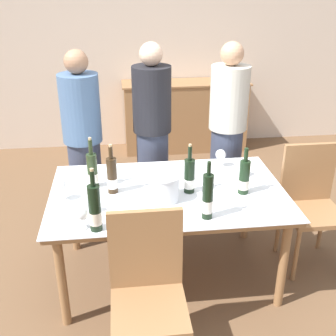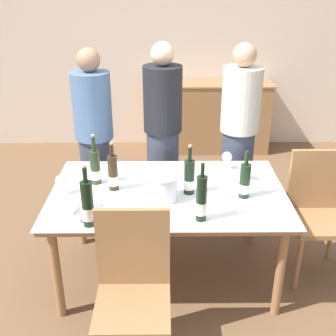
{
  "view_description": "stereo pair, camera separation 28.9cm",
  "coord_description": "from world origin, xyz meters",
  "px_view_note": "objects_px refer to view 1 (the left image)",
  "views": [
    {
      "loc": [
        -0.31,
        -2.6,
        2.12
      ],
      "look_at": [
        0.0,
        0.0,
        0.9
      ],
      "focal_mm": 45.0,
      "sensor_mm": 36.0,
      "label": 1
    },
    {
      "loc": [
        -0.02,
        -2.62,
        2.12
      ],
      "look_at": [
        0.0,
        0.0,
        0.9
      ],
      "focal_mm": 45.0,
      "sensor_mm": 36.0,
      "label": 2
    }
  ],
  "objects_px": {
    "wine_glass_2": "(60,186)",
    "person_guest_left": "(152,138)",
    "dining_table": "(168,199)",
    "person_host": "(83,144)",
    "wine_glass_0": "(221,155)",
    "wine_bottle_4": "(189,177)",
    "wine_bottle_0": "(92,171)",
    "chair_near_front": "(148,284)",
    "ice_bucket": "(166,187)",
    "wine_bottle_5": "(244,178)",
    "wine_bottle_3": "(208,198)",
    "wine_glass_4": "(87,200)",
    "wine_bottle_1": "(95,209)",
    "person_guest_right": "(227,136)",
    "chair_right_end": "(311,198)",
    "wine_glass_3": "(82,215)",
    "wine_bottle_2": "(112,176)",
    "wine_glass_1": "(241,164)",
    "sideboard_cabinet": "(185,116)"
  },
  "relations": [
    {
      "from": "wine_bottle_3",
      "to": "person_guest_right",
      "type": "xyz_separation_m",
      "value": [
        0.42,
        1.18,
        -0.05
      ]
    },
    {
      "from": "dining_table",
      "to": "wine_glass_4",
      "type": "bearing_deg",
      "value": -156.88
    },
    {
      "from": "wine_bottle_0",
      "to": "chair_near_front",
      "type": "relative_size",
      "value": 0.39
    },
    {
      "from": "person_guest_right",
      "to": "wine_bottle_5",
      "type": "bearing_deg",
      "value": -96.63
    },
    {
      "from": "wine_bottle_0",
      "to": "chair_near_front",
      "type": "xyz_separation_m",
      "value": [
        0.32,
        -0.87,
        -0.31
      ]
    },
    {
      "from": "chair_right_end",
      "to": "wine_bottle_5",
      "type": "bearing_deg",
      "value": -163.81
    },
    {
      "from": "person_guest_left",
      "to": "wine_glass_3",
      "type": "bearing_deg",
      "value": -113.16
    },
    {
      "from": "person_host",
      "to": "person_guest_right",
      "type": "relative_size",
      "value": 0.98
    },
    {
      "from": "wine_glass_4",
      "to": "person_guest_right",
      "type": "relative_size",
      "value": 0.09
    },
    {
      "from": "wine_glass_3",
      "to": "person_guest_left",
      "type": "height_order",
      "value": "person_guest_left"
    },
    {
      "from": "wine_glass_0",
      "to": "chair_right_end",
      "type": "xyz_separation_m",
      "value": [
        0.66,
        -0.28,
        -0.28
      ]
    },
    {
      "from": "wine_bottle_4",
      "to": "person_guest_left",
      "type": "height_order",
      "value": "person_guest_left"
    },
    {
      "from": "chair_near_front",
      "to": "person_guest_left",
      "type": "bearing_deg",
      "value": 83.95
    },
    {
      "from": "wine_bottle_0",
      "to": "wine_glass_2",
      "type": "relative_size",
      "value": 2.54
    },
    {
      "from": "chair_near_front",
      "to": "wine_glass_1",
      "type": "bearing_deg",
      "value": 49.81
    },
    {
      "from": "ice_bucket",
      "to": "wine_glass_1",
      "type": "bearing_deg",
      "value": 26.09
    },
    {
      "from": "wine_glass_4",
      "to": "person_host",
      "type": "relative_size",
      "value": 0.09
    },
    {
      "from": "wine_bottle_3",
      "to": "person_host",
      "type": "xyz_separation_m",
      "value": [
        -0.83,
        1.19,
        -0.07
      ]
    },
    {
      "from": "wine_bottle_2",
      "to": "chair_right_end",
      "type": "bearing_deg",
      "value": 2.11
    },
    {
      "from": "ice_bucket",
      "to": "wine_glass_2",
      "type": "bearing_deg",
      "value": 173.31
    },
    {
      "from": "wine_glass_3",
      "to": "person_guest_left",
      "type": "distance_m",
      "value": 1.35
    },
    {
      "from": "wine_glass_0",
      "to": "person_guest_left",
      "type": "bearing_deg",
      "value": 136.84
    },
    {
      "from": "wine_bottle_1",
      "to": "wine_glass_1",
      "type": "xyz_separation_m",
      "value": [
        1.05,
        0.61,
        -0.04
      ]
    },
    {
      "from": "ice_bucket",
      "to": "person_host",
      "type": "distance_m",
      "value": 1.11
    },
    {
      "from": "dining_table",
      "to": "person_host",
      "type": "distance_m",
      "value": 1.04
    },
    {
      "from": "ice_bucket",
      "to": "wine_glass_3",
      "type": "xyz_separation_m",
      "value": [
        -0.54,
        -0.28,
        -0.0
      ]
    },
    {
      "from": "chair_right_end",
      "to": "wine_glass_4",
      "type": "bearing_deg",
      "value": -169.1
    },
    {
      "from": "wine_glass_0",
      "to": "chair_near_front",
      "type": "bearing_deg",
      "value": -121.0
    },
    {
      "from": "dining_table",
      "to": "person_guest_right",
      "type": "xyz_separation_m",
      "value": [
        0.62,
        0.8,
        0.15
      ]
    },
    {
      "from": "wine_glass_4",
      "to": "wine_bottle_1",
      "type": "bearing_deg",
      "value": -73.96
    },
    {
      "from": "wine_bottle_2",
      "to": "wine_glass_4",
      "type": "xyz_separation_m",
      "value": [
        -0.16,
        -0.26,
        -0.03
      ]
    },
    {
      "from": "ice_bucket",
      "to": "wine_bottle_5",
      "type": "relative_size",
      "value": 0.57
    },
    {
      "from": "wine_bottle_4",
      "to": "person_host",
      "type": "relative_size",
      "value": 0.23
    },
    {
      "from": "wine_bottle_4",
      "to": "ice_bucket",
      "type": "bearing_deg",
      "value": -151.74
    },
    {
      "from": "dining_table",
      "to": "wine_bottle_5",
      "type": "bearing_deg",
      "value": -9.39
    },
    {
      "from": "chair_right_end",
      "to": "wine_bottle_4",
      "type": "bearing_deg",
      "value": -173.34
    },
    {
      "from": "wine_glass_1",
      "to": "wine_glass_4",
      "type": "xyz_separation_m",
      "value": [
        -1.11,
        -0.4,
        -0.0
      ]
    },
    {
      "from": "wine_bottle_1",
      "to": "wine_bottle_5",
      "type": "height_order",
      "value": "wine_bottle_1"
    },
    {
      "from": "sideboard_cabinet",
      "to": "person_host",
      "type": "height_order",
      "value": "person_host"
    },
    {
      "from": "wine_glass_2",
      "to": "person_guest_left",
      "type": "relative_size",
      "value": 0.09
    },
    {
      "from": "wine_bottle_1",
      "to": "wine_glass_1",
      "type": "bearing_deg",
      "value": 29.92
    },
    {
      "from": "wine_bottle_5",
      "to": "wine_glass_2",
      "type": "height_order",
      "value": "wine_bottle_5"
    },
    {
      "from": "wine_bottle_0",
      "to": "wine_bottle_4",
      "type": "distance_m",
      "value": 0.69
    },
    {
      "from": "sideboard_cabinet",
      "to": "wine_glass_2",
      "type": "xyz_separation_m",
      "value": [
        -1.26,
        -2.58,
        0.38
      ]
    },
    {
      "from": "wine_bottle_5",
      "to": "person_host",
      "type": "xyz_separation_m",
      "value": [
        -1.15,
        0.9,
        -0.05
      ]
    },
    {
      "from": "dining_table",
      "to": "person_guest_left",
      "type": "relative_size",
      "value": 1.01
    },
    {
      "from": "wine_bottle_3",
      "to": "chair_near_front",
      "type": "height_order",
      "value": "wine_bottle_3"
    },
    {
      "from": "chair_right_end",
      "to": "person_host",
      "type": "relative_size",
      "value": 0.6
    },
    {
      "from": "ice_bucket",
      "to": "wine_glass_4",
      "type": "distance_m",
      "value": 0.52
    },
    {
      "from": "dining_table",
      "to": "wine_bottle_2",
      "type": "bearing_deg",
      "value": 175.1
    }
  ]
}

